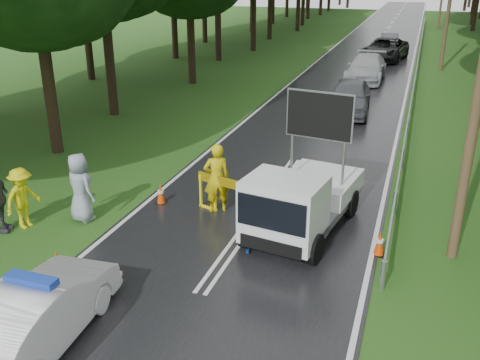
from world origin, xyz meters
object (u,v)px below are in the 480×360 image
at_px(civilian, 262,220).
at_px(queue_car_third, 385,49).
at_px(work_truck, 300,200).
at_px(queue_car_fourth, 390,41).
at_px(queue_car_first, 349,97).
at_px(officer, 217,178).
at_px(barrier, 238,190).
at_px(police_sedan, 37,314).
at_px(queue_car_second, 366,68).

relative_size(civilian, queue_car_third, 0.30).
bearing_deg(work_truck, queue_car_fourth, 99.30).
distance_m(civilian, queue_car_first, 14.09).
bearing_deg(civilian, officer, 99.74).
distance_m(work_truck, queue_car_fourth, 35.00).
distance_m(officer, queue_car_first, 12.41).
relative_size(civilian, queue_car_first, 0.37).
bearing_deg(queue_car_first, barrier, -100.16).
bearing_deg(officer, barrier, 129.08).
bearing_deg(queue_car_fourth, police_sedan, -100.71).
bearing_deg(queue_car_first, queue_car_fourth, 85.18).
bearing_deg(civilian, queue_car_first, 53.48).
height_order(officer, queue_car_first, officer).
bearing_deg(queue_car_second, queue_car_fourth, 88.66).
relative_size(queue_car_first, queue_car_second, 0.89).
xyz_separation_m(queue_car_first, queue_car_third, (0.37, 16.13, -0.00)).
bearing_deg(work_truck, barrier, 177.96).
xyz_separation_m(officer, queue_car_first, (2.06, 12.24, -0.21)).
distance_m(queue_car_third, queue_car_fourth, 6.00).
bearing_deg(civilian, queue_car_second, 53.99).
bearing_deg(queue_car_fourth, work_truck, -95.66).
distance_m(officer, queue_car_fourth, 34.45).
bearing_deg(officer, queue_car_third, -125.25).
bearing_deg(queue_car_third, officer, -86.91).
bearing_deg(civilian, police_sedan, -157.95).
bearing_deg(queue_car_third, queue_car_first, -83.33).
bearing_deg(work_truck, police_sedan, -112.33).
xyz_separation_m(work_truck, officer, (-2.55, 0.63, 0.06)).
bearing_deg(work_truck, queue_car_third, 99.23).
xyz_separation_m(officer, queue_car_third, (2.42, 28.37, -0.21)).
relative_size(police_sedan, queue_car_first, 0.87).
distance_m(officer, queue_car_second, 20.50).
xyz_separation_m(queue_car_second, queue_car_fourth, (0.40, 13.97, -0.13)).
distance_m(police_sedan, civilian, 5.51).
bearing_deg(work_truck, queue_car_second, 100.60).
bearing_deg(queue_car_second, work_truck, -88.08).
xyz_separation_m(queue_car_third, queue_car_fourth, (-0.07, 6.00, -0.16)).
height_order(police_sedan, work_truck, work_truck).
xyz_separation_m(work_truck, queue_car_second, (-0.59, 21.03, -0.19)).
height_order(work_truck, queue_car_first, work_truck).
relative_size(work_truck, queue_car_first, 0.99).
bearing_deg(barrier, queue_car_fourth, 103.47).
relative_size(police_sedan, civilian, 2.38).
height_order(queue_car_third, queue_car_fourth, queue_car_third).
distance_m(barrier, queue_car_second, 20.71).
bearing_deg(queue_car_first, officer, -103.59).
relative_size(barrier, queue_car_fourth, 0.67).
distance_m(barrier, queue_car_first, 12.58).
distance_m(work_truck, civilian, 1.40).
height_order(work_truck, queue_car_second, work_truck).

